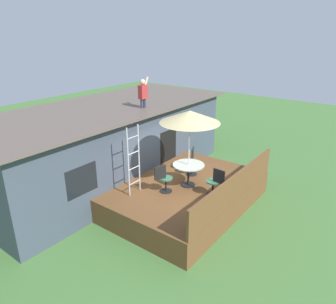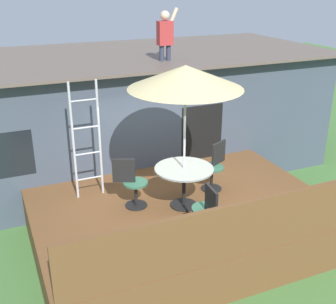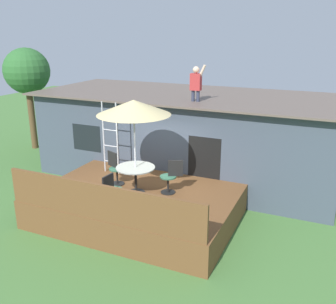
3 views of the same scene
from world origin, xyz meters
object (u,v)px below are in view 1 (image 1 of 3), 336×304
at_px(patio_umbrella, 190,117).
at_px(patio_chair_left, 164,179).
at_px(step_ladder, 134,160).
at_px(person_figure, 143,91).
at_px(patio_chair_right, 192,162).
at_px(patio_table, 189,169).
at_px(patio_chair_near, 215,182).

relative_size(patio_umbrella, patio_chair_left, 2.76).
relative_size(step_ladder, patio_chair_left, 2.39).
height_order(step_ladder, person_figure, person_figure).
relative_size(patio_umbrella, person_figure, 2.29).
xyz_separation_m(step_ladder, patio_chair_right, (2.29, -0.66, -0.64)).
height_order(patio_table, patio_chair_left, patio_chair_left).
xyz_separation_m(patio_umbrella, patio_chair_left, (-0.86, 0.36, -1.89)).
distance_m(patio_chair_left, patio_chair_right, 1.70).
bearing_deg(patio_table, step_ladder, 143.38).
bearing_deg(patio_table, patio_chair_near, -95.08).
height_order(patio_table, patio_chair_right, patio_chair_right).
distance_m(patio_table, patio_umbrella, 1.76).
distance_m(step_ladder, person_figure, 3.10).
height_order(patio_umbrella, patio_chair_right, patio_umbrella).
relative_size(person_figure, patio_chair_right, 1.21).
bearing_deg(person_figure, patio_chair_right, -87.10).
distance_m(step_ladder, patio_chair_right, 2.46).
xyz_separation_m(patio_table, patio_chair_near, (-0.09, -1.04, -0.13)).
bearing_deg(patio_umbrella, patio_chair_near, -95.08).
relative_size(patio_table, step_ladder, 0.47).
distance_m(step_ladder, patio_chair_left, 1.12).
height_order(patio_chair_right, patio_chair_near, same).
bearing_deg(patio_chair_right, patio_table, -0.00).
bearing_deg(patio_chair_near, patio_table, 0.00).
bearing_deg(step_ladder, patio_chair_near, -57.46).
relative_size(patio_chair_left, patio_chair_right, 1.00).
relative_size(patio_umbrella, patio_chair_near, 2.76).
bearing_deg(patio_umbrella, patio_table, 0.00).
relative_size(patio_table, patio_chair_right, 1.13).
bearing_deg(person_figure, patio_table, -106.10).
distance_m(step_ladder, patio_chair_near, 2.59).
distance_m(patio_table, step_ladder, 1.87).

